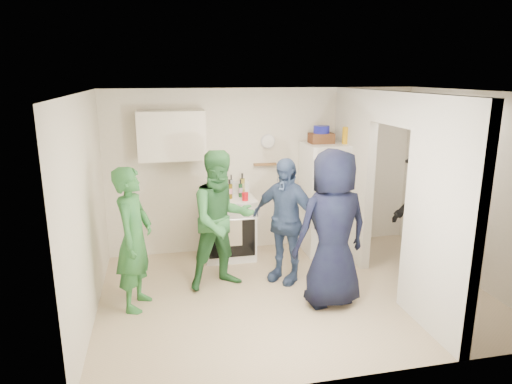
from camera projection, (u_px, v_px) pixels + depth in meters
floor at (294, 293)px, 5.78m from camera, size 4.80×4.80×0.00m
wall_back at (264, 170)px, 7.08m from camera, size 4.80×0.00×4.80m
wall_front at (356, 250)px, 3.86m from camera, size 4.80×0.00×4.80m
wall_left at (86, 211)px, 4.98m from camera, size 0.00×3.40×3.40m
wall_right at (472, 188)px, 5.96m from camera, size 0.00×3.40×3.40m
ceiling at (299, 92)px, 5.16m from camera, size 4.80×4.80×0.00m
partition_pier_back at (352, 175)px, 6.76m from camera, size 0.12×1.20×2.50m
partition_pier_front at (440, 219)px, 4.67m from camera, size 0.12×1.20×2.50m
partition_header at (395, 108)px, 5.45m from camera, size 0.12×1.00×0.40m
stove at (228, 228)px, 6.83m from camera, size 0.78×0.65×0.93m
upper_cabinet at (171, 136)px, 6.47m from camera, size 0.95×0.34×0.70m
fridge at (326, 198)px, 7.02m from camera, size 0.70×0.68×1.69m
wicker_basket at (321, 138)px, 6.82m from camera, size 0.35×0.25×0.15m
blue_bowl at (321, 129)px, 6.79m from camera, size 0.24×0.24×0.11m
yellow_cup_stack_top at (345, 136)px, 6.73m from camera, size 0.09×0.09×0.25m
wall_clock at (268, 141)px, 6.96m from camera, size 0.22×0.02×0.22m
spice_shelf at (265, 164)px, 7.01m from camera, size 0.35×0.08×0.03m
nook_window at (465, 155)px, 6.05m from camera, size 0.03×0.70×0.80m
nook_window_frame at (464, 155)px, 6.04m from camera, size 0.04×0.76×0.86m
nook_valance at (465, 129)px, 5.95m from camera, size 0.04×0.82×0.18m
yellow_cup_stack_stove at (222, 194)px, 6.45m from camera, size 0.09×0.09×0.25m
red_cup at (245, 197)px, 6.56m from camera, size 0.09×0.09×0.12m
person_green_left at (134, 239)px, 5.26m from camera, size 0.58×0.71×1.70m
person_green_center at (222, 220)px, 5.78m from camera, size 1.01×0.86×1.79m
person_denim at (285, 220)px, 5.98m from camera, size 0.97×0.99×1.67m
person_navy at (332, 229)px, 5.32m from camera, size 1.00×0.73×1.89m
person_nook at (427, 211)px, 6.18m from camera, size 0.92×1.29×1.80m
bottle_a at (209, 187)px, 6.73m from camera, size 0.07×0.07×0.30m
bottle_b at (216, 190)px, 6.58m from camera, size 0.06×0.06×0.28m
bottle_c at (220, 188)px, 6.81m from camera, size 0.08×0.08×0.25m
bottle_d at (230, 189)px, 6.65m from camera, size 0.08×0.08×0.29m
bottle_e at (231, 185)px, 6.87m from camera, size 0.06×0.06×0.31m
bottle_f at (241, 188)px, 6.73m from camera, size 0.06×0.06×0.27m
bottle_g at (242, 184)px, 6.86m from camera, size 0.08×0.08×0.33m
bottle_h at (208, 192)px, 6.51m from camera, size 0.08×0.08×0.27m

